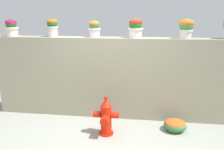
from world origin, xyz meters
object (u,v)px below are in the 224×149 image
potted_plant_4 (186,27)px  flower_bush_left (175,125)px  potted_plant_1 (52,26)px  potted_plant_0 (11,27)px  potted_plant_3 (136,27)px  fire_hydrant (106,117)px  potted_plant_2 (94,28)px

potted_plant_4 → flower_bush_left: 1.90m
potted_plant_1 → potted_plant_4: 2.71m
potted_plant_0 → potted_plant_3: potted_plant_3 is taller
fire_hydrant → potted_plant_2: bearing=112.9°
potted_plant_2 → flower_bush_left: bearing=-18.9°
potted_plant_0 → potted_plant_2: (1.81, 0.02, -0.01)m
fire_hydrant → flower_bush_left: 1.34m
potted_plant_0 → potted_plant_3: (2.65, -0.02, 0.01)m
potted_plant_0 → potted_plant_3: bearing=-0.3°
potted_plant_3 → flower_bush_left: potted_plant_3 is taller
potted_plant_1 → potted_plant_0: bearing=-178.8°
potted_plant_2 → fire_hydrant: 1.82m
fire_hydrant → flower_bush_left: size_ratio=1.72×
potted_plant_0 → fire_hydrant: potted_plant_0 is taller
potted_plant_2 → flower_bush_left: potted_plant_2 is taller
potted_plant_1 → potted_plant_2: (0.90, -0.00, -0.03)m
potted_plant_0 → flower_bush_left: 3.94m
potted_plant_3 → fire_hydrant: bearing=-119.6°
potted_plant_4 → potted_plant_0: bearing=179.6°
flower_bush_left → potted_plant_4: bearing=73.9°
potted_plant_1 → potted_plant_2: 0.90m
potted_plant_2 → potted_plant_1: bearing=179.8°
potted_plant_1 → potted_plant_3: size_ratio=0.99×
potted_plant_0 → flower_bush_left: potted_plant_0 is taller
potted_plant_1 → potted_plant_2: potted_plant_1 is taller
potted_plant_3 → flower_bush_left: size_ratio=0.90×
potted_plant_2 → potted_plant_4: size_ratio=0.90×
potted_plant_3 → potted_plant_4: (0.97, -0.01, 0.01)m
potted_plant_4 → fire_hydrant: bearing=-150.2°
potted_plant_1 → flower_bush_left: (2.56, -0.57, -1.81)m
potted_plant_0 → flower_bush_left: bearing=-9.0°
potted_plant_4 → flower_bush_left: size_ratio=0.89×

